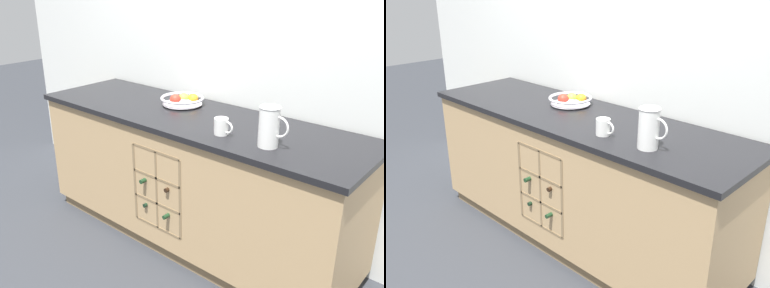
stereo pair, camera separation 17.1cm
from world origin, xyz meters
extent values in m
plane|color=#2D3035|center=(0.00, 0.00, 0.00)|extent=(14.00, 14.00, 0.00)
cube|color=silver|center=(0.00, 0.40, 1.27)|extent=(4.68, 0.06, 2.55)
cube|color=olive|center=(0.00, 0.00, 0.04)|extent=(2.22, 0.59, 0.09)
cube|color=tan|center=(0.00, 0.00, 0.49)|extent=(2.28, 0.65, 0.79)
cube|color=black|center=(0.00, 0.00, 0.90)|extent=(2.32, 0.69, 0.03)
cube|color=olive|center=(-0.01, -0.23, 0.50)|extent=(0.40, 0.01, 0.53)
cube|color=olive|center=(-0.21, -0.28, 0.50)|extent=(0.02, 0.10, 0.53)
cube|color=olive|center=(0.19, -0.28, 0.50)|extent=(0.02, 0.10, 0.53)
cube|color=olive|center=(-0.01, -0.28, 0.23)|extent=(0.40, 0.10, 0.02)
cube|color=olive|center=(-0.01, -0.28, 0.41)|extent=(0.40, 0.10, 0.02)
cube|color=olive|center=(-0.01, -0.28, 0.59)|extent=(0.40, 0.10, 0.02)
cube|color=olive|center=(-0.01, -0.28, 0.76)|extent=(0.40, 0.10, 0.02)
cube|color=olive|center=(-0.01, -0.28, 0.50)|extent=(0.02, 0.10, 0.53)
cylinder|color=black|center=(-0.11, -0.16, 0.36)|extent=(0.07, 0.20, 0.07)
cylinder|color=black|center=(-0.11, -0.30, 0.36)|extent=(0.03, 0.09, 0.03)
cylinder|color=#19381E|center=(0.09, -0.19, 0.36)|extent=(0.07, 0.20, 0.07)
cylinder|color=#19381E|center=(0.09, -0.33, 0.36)|extent=(0.03, 0.09, 0.03)
cylinder|color=#19381E|center=(-0.11, -0.18, 0.54)|extent=(0.07, 0.20, 0.07)
cylinder|color=#19381E|center=(-0.11, -0.32, 0.54)|extent=(0.03, 0.09, 0.03)
cylinder|color=black|center=(0.09, -0.18, 0.54)|extent=(0.07, 0.19, 0.07)
cylinder|color=black|center=(0.09, -0.31, 0.54)|extent=(0.03, 0.08, 0.03)
cylinder|color=silver|center=(-0.19, 0.12, 0.92)|extent=(0.13, 0.13, 0.01)
cone|color=silver|center=(-0.19, 0.12, 0.95)|extent=(0.27, 0.27, 0.05)
torus|color=silver|center=(-0.19, 0.12, 0.97)|extent=(0.30, 0.30, 0.02)
sphere|color=#7FA838|center=(-0.19, 0.13, 0.96)|extent=(0.08, 0.08, 0.08)
sphere|color=red|center=(-0.21, 0.07, 0.96)|extent=(0.08, 0.08, 0.08)
sphere|color=orange|center=(-0.14, 0.17, 0.96)|extent=(0.07, 0.07, 0.07)
cylinder|color=white|center=(0.65, -0.15, 1.03)|extent=(0.11, 0.11, 0.22)
torus|color=white|center=(0.65, -0.15, 1.13)|extent=(0.11, 0.11, 0.01)
torus|color=white|center=(0.71, -0.15, 1.04)|extent=(0.11, 0.01, 0.11)
cylinder|color=white|center=(0.36, -0.17, 0.97)|extent=(0.08, 0.08, 0.09)
torus|color=white|center=(0.40, -0.17, 0.97)|extent=(0.07, 0.01, 0.07)
camera|label=1|loc=(1.69, -1.98, 1.76)|focal=40.00mm
camera|label=2|loc=(1.82, -1.87, 1.76)|focal=40.00mm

